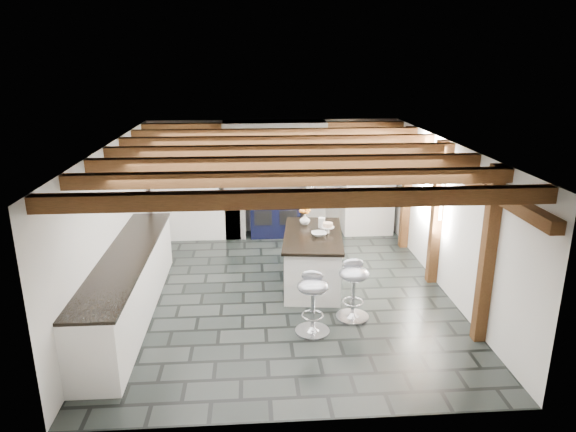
{
  "coord_description": "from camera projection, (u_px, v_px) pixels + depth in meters",
  "views": [
    {
      "loc": [
        -0.46,
        -7.28,
        3.51
      ],
      "look_at": [
        0.1,
        0.4,
        1.1
      ],
      "focal_mm": 32.0,
      "sensor_mm": 36.0,
      "label": 1
    }
  ],
  "objects": [
    {
      "name": "bar_stool_near",
      "position": [
        354.0,
        283.0,
        7.04
      ],
      "size": [
        0.46,
        0.46,
        0.86
      ],
      "rotation": [
        0.0,
        0.0,
        -0.02
      ],
      "color": "silver",
      "rests_on": "ground"
    },
    {
      "name": "ground",
      "position": [
        283.0,
        291.0,
        8.01
      ],
      "size": [
        6.0,
        6.0,
        0.0
      ],
      "primitive_type": "plane",
      "color": "black",
      "rests_on": "ground"
    },
    {
      "name": "range_cooker",
      "position": [
        275.0,
        213.0,
        10.42
      ],
      "size": [
        1.0,
        0.63,
        0.99
      ],
      "color": "black",
      "rests_on": "ground"
    },
    {
      "name": "room_shell",
      "position": [
        244.0,
        202.0,
        9.0
      ],
      "size": [
        6.0,
        6.03,
        6.0
      ],
      "color": "silver",
      "rests_on": "ground"
    },
    {
      "name": "bar_stool_far",
      "position": [
        313.0,
        296.0,
        6.67
      ],
      "size": [
        0.5,
        0.5,
        0.85
      ],
      "rotation": [
        0.0,
        0.0,
        -0.23
      ],
      "color": "silver",
      "rests_on": "ground"
    },
    {
      "name": "kitchen_island",
      "position": [
        313.0,
        258.0,
        8.14
      ],
      "size": [
        1.1,
        1.81,
        1.13
      ],
      "rotation": [
        0.0,
        0.0,
        -0.12
      ],
      "color": "white",
      "rests_on": "ground"
    }
  ]
}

